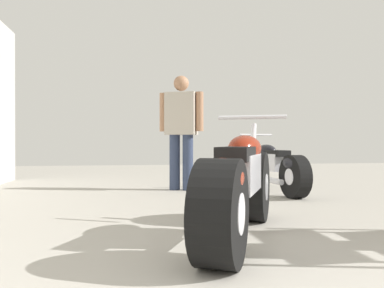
# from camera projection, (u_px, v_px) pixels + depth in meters

# --- Properties ---
(ground_plane) EXTENTS (17.53, 17.53, 0.00)m
(ground_plane) POSITION_uv_depth(u_px,v_px,m) (212.00, 210.00, 4.38)
(ground_plane) COLOR #9E998E
(motorcycle_maroon_cruiser) EXTENTS (1.12, 2.02, 0.99)m
(motorcycle_maroon_cruiser) POSITION_uv_depth(u_px,v_px,m) (239.00, 187.00, 3.05)
(motorcycle_maroon_cruiser) COLOR black
(motorcycle_maroon_cruiser) RESTS_ON ground_plane
(motorcycle_black_naked) EXTENTS (0.56, 1.87, 0.87)m
(motorcycle_black_naked) POSITION_uv_depth(u_px,v_px,m) (273.00, 168.00, 5.90)
(motorcycle_black_naked) COLOR black
(motorcycle_black_naked) RESTS_ON ground_plane
(mechanic_in_blue) EXTENTS (0.69, 0.43, 1.77)m
(mechanic_in_blue) POSITION_uv_depth(u_px,v_px,m) (181.00, 125.00, 6.25)
(mechanic_in_blue) COLOR #2D3851
(mechanic_in_blue) RESTS_ON ground_plane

